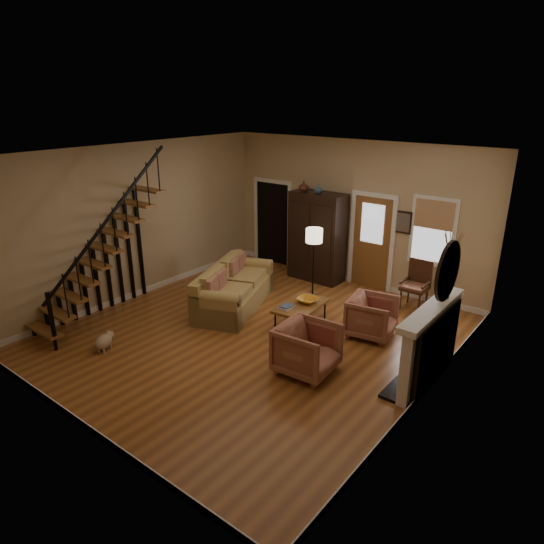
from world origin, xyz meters
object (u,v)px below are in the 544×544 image
Objects in this scene: armchair_left at (307,349)px; side_chair at (415,285)px; armoire at (317,237)px; floor_lamp at (313,264)px; sofa at (234,288)px; armchair_right at (372,317)px; coffee_table at (301,315)px.

side_chair is (0.36, 3.41, 0.10)m from armchair_left.
floor_lamp is (0.58, -1.02, -0.27)m from armoire.
armchair_left is at bearing -45.14° from sofa.
floor_lamp reaches higher than sofa.
sofa reaches higher than armchair_right.
armchair_right is (2.42, -1.84, -0.67)m from armoire.
armoire is 1.83× the size of coffee_table.
sofa is at bearing 61.69° from armchair_left.
coffee_table is 1.27× the size of armchair_left.
sofa is at bearing -125.23° from floor_lamp.
coffee_table is 1.51m from floor_lamp.
sofa is at bearing 92.11° from armchair_right.
armchair_left is 1.08× the size of armchair_right.
sofa is 2.78× the size of armchair_right.
armchair_right is at bearing -23.84° from floor_lamp.
sofa is 2.26× the size of side_chair.
floor_lamp reaches higher than armchair_right.
armoire reaches higher than armchair_left.
side_chair is at bearing 15.74° from sofa.
floor_lamp is at bearing 114.27° from coffee_table.
side_chair is at bearing 56.34° from coffee_table.
armchair_right is at bearing -9.21° from sofa.
armchair_left is (1.03, -1.31, 0.19)m from coffee_table.
side_chair is (2.55, -0.20, -0.54)m from armoire.
sofa reaches higher than coffee_table.
floor_lamp is (-1.61, 2.58, 0.38)m from armchair_left.
armoire is 2.61m from side_chair.
sofa is 1.60m from coffee_table.
armoire is at bearing 116.61° from coffee_table.
coffee_table is at bearing -63.39° from armoire.
armchair_left is 3.43m from side_chair.
coffee_table is 0.73× the size of floor_lamp.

